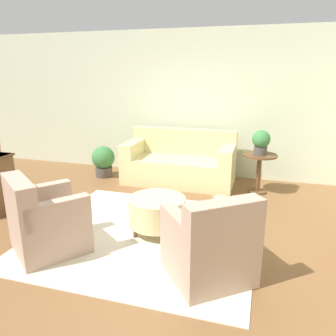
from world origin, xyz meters
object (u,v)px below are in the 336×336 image
at_px(couch, 179,164).
at_px(armchair_left, 45,222).
at_px(potted_plant_on_side_table, 261,141).
at_px(side_table, 259,166).
at_px(armchair_right, 210,246).
at_px(potted_plant_floor, 103,160).
at_px(ottoman_table, 157,211).

relative_size(couch, armchair_left, 1.93).
relative_size(couch, potted_plant_on_side_table, 4.90).
bearing_deg(side_table, couch, 173.82).
height_order(side_table, potted_plant_on_side_table, potted_plant_on_side_table).
xyz_separation_m(armchair_right, potted_plant_on_side_table, (0.38, 2.71, 0.54)).
relative_size(couch, armchair_right, 1.93).
relative_size(armchair_right, potted_plant_on_side_table, 2.54).
height_order(armchair_right, potted_plant_floor, armchair_right).
relative_size(couch, side_table, 2.99).
distance_m(armchair_left, side_table, 3.55).
xyz_separation_m(couch, potted_plant_floor, (-1.54, -0.09, -0.02)).
relative_size(armchair_left, armchair_right, 1.00).
bearing_deg(potted_plant_on_side_table, ottoman_table, -122.16).
relative_size(ottoman_table, potted_plant_on_side_table, 1.76).
xyz_separation_m(armchair_left, armchair_right, (1.91, 0.00, 0.00)).
distance_m(armchair_left, armchair_right, 1.91).
bearing_deg(couch, armchair_right, -69.72).
relative_size(ottoman_table, side_table, 1.08).
xyz_separation_m(armchair_left, potted_plant_floor, (-0.69, 2.77, -0.03)).
relative_size(potted_plant_on_side_table, potted_plant_floor, 0.67).
bearing_deg(armchair_right, potted_plant_floor, 133.09).
height_order(potted_plant_on_side_table, potted_plant_floor, potted_plant_on_side_table).
height_order(couch, armchair_right, couch).
bearing_deg(couch, side_table, -6.18).
height_order(side_table, potted_plant_floor, side_table).
bearing_deg(armchair_left, ottoman_table, 36.22).
distance_m(armchair_right, potted_plant_on_side_table, 2.79).
bearing_deg(potted_plant_on_side_table, armchair_left, -130.22).
relative_size(armchair_left, side_table, 1.55).
bearing_deg(side_table, potted_plant_floor, 178.71).
bearing_deg(ottoman_table, couch, 96.61).
height_order(armchair_left, potted_plant_floor, armchair_left).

